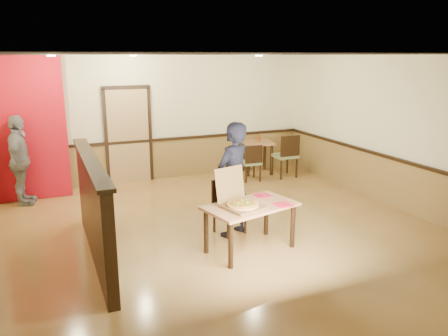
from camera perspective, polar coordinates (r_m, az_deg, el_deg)
The scene contains 26 objects.
floor at distance 7.23m, azimuth -0.33°, elevation -8.17°, with size 7.00×7.00×0.00m, color tan.
ceiling at distance 6.67m, azimuth -0.37°, elevation 14.63°, with size 7.00×7.00×0.00m, color black.
wall_back at distance 10.09m, azimuth -8.03°, elevation 6.45°, with size 7.00×7.00×0.00m, color #F7F3C1.
wall_right at distance 8.75m, azimuth 21.42°, elevation 4.38°, with size 7.00×7.00×0.00m, color #F7F3C1.
wainscot_back at distance 10.23m, azimuth -7.80°, elevation 1.16°, with size 7.00×0.04×0.90m, color olive.
chair_rail_back at distance 10.12m, azimuth -7.86°, elevation 3.72°, with size 7.00×0.06×0.06m, color black.
wainscot_right at distance 8.92m, azimuth 20.72°, elevation -1.64°, with size 0.04×7.00×0.90m, color olive.
chair_rail_right at distance 8.80m, azimuth 20.90°, elevation 1.29°, with size 0.06×7.00×0.06m, color black.
back_door at distance 9.93m, azimuth -12.37°, elevation 4.09°, with size 0.90×0.06×2.10m, color tan.
booth_partition at distance 6.33m, azimuth -16.66°, elevation -5.02°, with size 0.20×3.10×1.44m.
red_accent_panel at distance 9.27m, azimuth -24.81°, elevation 4.56°, with size 1.60×0.20×2.78m, color #B60D1A.
spot_a at distance 7.97m, azimuth -21.66°, elevation 13.47°, with size 0.14×0.14×0.02m, color #FFD9B2.
spot_b at distance 8.84m, azimuth -11.78°, elevation 14.16°, with size 0.14×0.14×0.02m, color #FFD9B2.
spot_c at distance 8.62m, azimuth 4.58°, elevation 14.41°, with size 0.14×0.14×0.02m, color #FFD9B2.
main_table at distance 6.34m, azimuth 3.46°, elevation -5.71°, with size 1.45×1.03×0.70m.
diner_chair at distance 7.03m, azimuth 0.44°, elevation -4.67°, with size 0.53×0.53×0.87m.
side_chair_left at distance 9.89m, azimuth 3.60°, elevation 0.89°, with size 0.44×0.44×0.85m.
side_chair_right at distance 10.28m, azimuth 8.16°, elevation 1.82°, with size 0.51×0.51×1.02m.
side_table at distance 10.59m, azimuth 4.33°, elevation 2.51°, with size 0.85×0.85×0.77m.
diner at distance 6.79m, azimuth 1.18°, elevation -1.55°, with size 0.66×0.44×1.81m, color black.
passerby at distance 9.09m, azimuth -25.12°, elevation 0.88°, with size 1.01×0.42×1.72m, color gray.
pizza_box at distance 6.18m, azimuth 2.16°, elevation -4.53°, with size 0.64×0.70×0.53m.
pizza at distance 6.15m, azimuth 2.48°, elevation -4.80°, with size 0.45×0.45×0.03m, color #F4A558.
napkin_near at distance 6.35m, azimuth 7.74°, elevation -4.74°, with size 0.25×0.25×0.01m.
napkin_far at distance 6.72m, azimuth 5.04°, elevation -3.57°, with size 0.23×0.23×0.01m.
condiment at distance 10.57m, azimuth 4.59°, elevation 3.90°, with size 0.06×0.06×0.16m, color brown.
Camera 1 is at (-2.55, -6.16, 2.78)m, focal length 35.00 mm.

